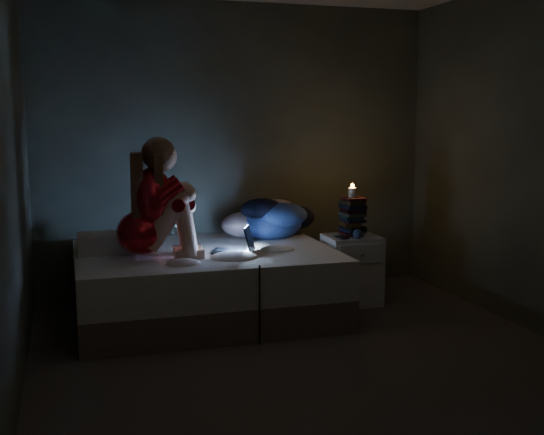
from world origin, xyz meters
name	(u,v)px	position (x,y,z in m)	size (l,w,h in m)	color
floor	(308,358)	(0.00, 0.00, -0.01)	(3.60, 3.80, 0.02)	#413A37
wall_back	(238,149)	(0.00, 1.91, 1.30)	(3.60, 0.02, 2.60)	#2E3028
wall_front	(487,195)	(0.00, -1.91, 1.30)	(3.60, 0.02, 2.60)	#2E3028
wall_left	(8,169)	(-1.81, 0.00, 1.30)	(0.02, 3.80, 2.60)	#2E3028
bed	(206,284)	(-0.47, 1.10, 0.27)	(2.00, 1.50, 0.55)	beige
pillow	(110,243)	(-1.20, 1.25, 0.62)	(0.49, 0.35, 0.14)	silver
woman	(140,198)	(-0.99, 0.92, 1.00)	(0.56, 0.37, 0.91)	maroon
laptop	(232,239)	(-0.29, 0.93, 0.66)	(0.31, 0.22, 0.22)	black
clothes_pile	(269,217)	(0.18, 1.50, 0.73)	(0.61, 0.49, 0.36)	navy
nightstand	(352,270)	(0.81, 1.14, 0.29)	(0.44, 0.39, 0.59)	silver
book_stack	(352,216)	(0.82, 1.18, 0.75)	(0.19, 0.25, 0.32)	black
candle	(352,193)	(0.82, 1.18, 0.95)	(0.07, 0.07, 0.08)	beige
phone	(342,238)	(0.68, 1.05, 0.60)	(0.07, 0.14, 0.01)	black
blue_orb	(358,234)	(0.79, 1.00, 0.63)	(0.08, 0.08, 0.08)	navy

